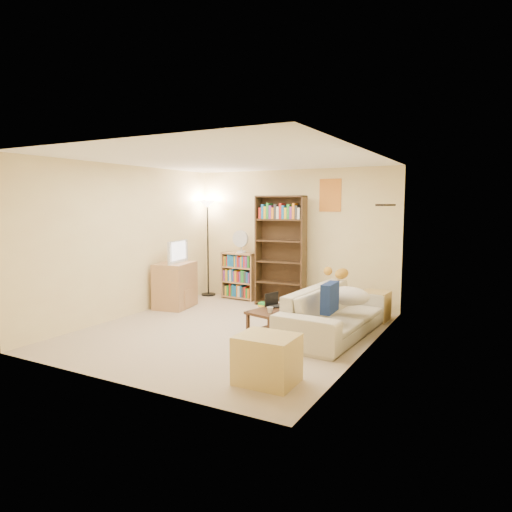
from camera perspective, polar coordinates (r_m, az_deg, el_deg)
name	(u,v)px	position (r m, az deg, el deg)	size (l,w,h in m)	color
room	(230,221)	(6.59, -3.27, 4.41)	(4.50, 4.54, 2.52)	#C2AB91
sofa	(336,312)	(6.67, 9.92, -6.86)	(1.01, 2.31, 0.66)	beige
navy_pillow	(330,298)	(6.12, 9.21, -5.16)	(0.44, 0.13, 0.39)	navy
cream_blanket	(348,296)	(6.61, 11.45, -4.91)	(0.61, 0.44, 0.26)	beige
tabby_cat	(339,273)	(7.50, 10.36, -2.13)	(0.52, 0.21, 0.18)	gold
coffee_table	(276,319)	(6.57, 2.52, -7.84)	(0.67, 0.94, 0.38)	#482F1B
laptop	(278,307)	(6.61, 2.75, -6.39)	(0.36, 0.39, 0.03)	black
laptop_screen	(272,299)	(6.66, 1.95, -5.40)	(0.01, 0.28, 0.19)	white
mug	(270,310)	(6.30, 1.77, -6.77)	(0.11, 0.11, 0.08)	silver
tv_remote	(294,306)	(6.69, 4.72, -6.27)	(0.05, 0.15, 0.02)	black
tv_stand	(175,285)	(8.39, -10.08, -3.60)	(0.54, 0.76, 0.81)	tan
television	(174,252)	(8.30, -10.17, 0.53)	(0.22, 0.70, 0.40)	black
tall_bookshelf	(281,248)	(8.32, 3.09, 0.99)	(0.93, 0.39, 2.02)	#3D2C17
short_bookshelf	(240,276)	(8.99, -2.05, -2.50)	(0.73, 0.32, 0.92)	tan
desk_fan	(241,241)	(8.84, -1.93, 1.87)	(0.33, 0.18, 0.44)	silver
floor_lamp	(208,220)	(9.29, -6.08, 4.51)	(0.33, 0.33, 1.94)	black
side_table	(375,306)	(7.62, 14.68, -6.04)	(0.41, 0.41, 0.47)	#DEBD6C
end_cabinet	(267,359)	(4.88, 1.40, -12.75)	(0.61, 0.51, 0.51)	#DEBE6C
book_stacks	(279,308)	(7.84, 2.94, -6.52)	(0.76, 0.21, 0.23)	red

